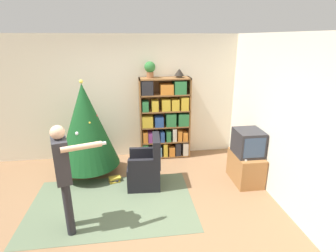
% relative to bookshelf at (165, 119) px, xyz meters
% --- Properties ---
extents(ground_plane, '(14.00, 14.00, 0.00)m').
position_rel_bookshelf_xyz_m(ground_plane, '(-0.72, -1.98, -0.86)').
color(ground_plane, '#846042').
extents(wall_back, '(8.00, 0.10, 2.60)m').
position_rel_bookshelf_xyz_m(wall_back, '(-0.72, 0.25, 0.44)').
color(wall_back, silver).
rests_on(wall_back, ground_plane).
extents(wall_right, '(0.10, 8.00, 2.60)m').
position_rel_bookshelf_xyz_m(wall_right, '(1.62, -1.98, 0.44)').
color(wall_right, silver).
rests_on(wall_right, ground_plane).
extents(area_rug, '(2.56, 1.66, 0.01)m').
position_rel_bookshelf_xyz_m(area_rug, '(-1.06, -1.66, -0.86)').
color(area_rug, '#56664C').
rests_on(area_rug, ground_plane).
extents(bookshelf, '(1.06, 0.34, 1.74)m').
position_rel_bookshelf_xyz_m(bookshelf, '(0.00, 0.00, 0.00)').
color(bookshelf, brown).
rests_on(bookshelf, ground_plane).
extents(tv_stand, '(0.45, 0.71, 0.54)m').
position_rel_bookshelf_xyz_m(tv_stand, '(1.32, -1.26, -0.59)').
color(tv_stand, '#996638').
rests_on(tv_stand, ground_plane).
extents(television, '(0.45, 0.51, 0.45)m').
position_rel_bookshelf_xyz_m(television, '(1.32, -1.26, -0.10)').
color(television, '#28282D').
rests_on(television, tv_stand).
extents(game_remote, '(0.04, 0.12, 0.02)m').
position_rel_bookshelf_xyz_m(game_remote, '(1.19, -1.47, -0.31)').
color(game_remote, white).
rests_on(game_remote, tv_stand).
extents(christmas_tree, '(1.14, 1.14, 1.83)m').
position_rel_bookshelf_xyz_m(christmas_tree, '(-1.54, -0.60, 0.13)').
color(christmas_tree, '#4C3323').
rests_on(christmas_tree, ground_plane).
extents(armchair, '(0.60, 0.59, 0.92)m').
position_rel_bookshelf_xyz_m(armchair, '(-0.49, -1.15, -0.54)').
color(armchair, black).
rests_on(armchair, ground_plane).
extents(standing_person, '(0.71, 0.45, 1.52)m').
position_rel_bookshelf_xyz_m(standing_person, '(-1.58, -2.16, 0.04)').
color(standing_person, '#232328').
rests_on(standing_person, ground_plane).
extents(potted_plant, '(0.22, 0.22, 0.33)m').
position_rel_bookshelf_xyz_m(potted_plant, '(-0.30, 0.01, 1.07)').
color(potted_plant, '#935B38').
rests_on(potted_plant, bookshelf).
extents(table_lamp, '(0.20, 0.20, 0.18)m').
position_rel_bookshelf_xyz_m(table_lamp, '(0.30, 0.01, 0.99)').
color(table_lamp, '#473828').
rests_on(table_lamp, bookshelf).
extents(book_pile_near_tree, '(0.24, 0.20, 0.09)m').
position_rel_bookshelf_xyz_m(book_pile_near_tree, '(-1.06, -0.96, -0.82)').
color(book_pile_near_tree, gold).
rests_on(book_pile_near_tree, ground_plane).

